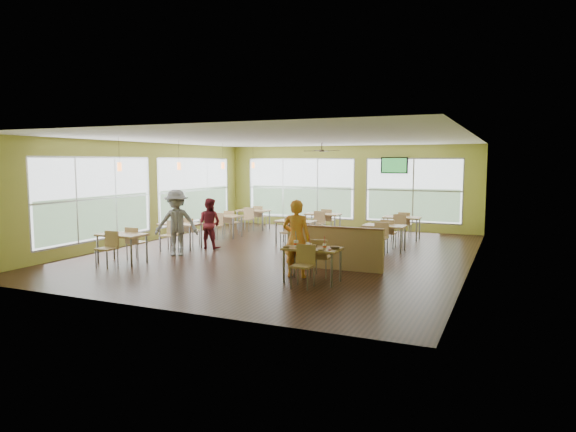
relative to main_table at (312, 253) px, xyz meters
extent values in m
plane|color=black|center=(-2.00, 3.00, -0.63)|extent=(12.00, 12.00, 0.00)
plane|color=white|center=(-2.00, 3.00, 2.57)|extent=(12.00, 12.00, 0.00)
cube|color=#AEB147|center=(-2.00, 9.00, 0.97)|extent=(10.00, 0.04, 3.20)
cube|color=#AEB147|center=(-2.00, -3.00, 0.97)|extent=(10.00, 0.04, 3.20)
cube|color=#AEB147|center=(-7.00, 3.00, 0.97)|extent=(0.04, 12.00, 3.20)
cube|color=#AEB147|center=(3.00, 3.00, 0.97)|extent=(0.04, 12.00, 3.20)
cube|color=white|center=(-6.98, 1.00, 0.89)|extent=(0.02, 4.50, 2.35)
cube|color=white|center=(-6.98, 6.00, 0.89)|extent=(0.02, 4.50, 2.35)
cube|color=white|center=(-4.00, 8.98, 0.89)|extent=(4.50, 0.02, 2.35)
cube|color=white|center=(0.50, 8.98, 0.89)|extent=(3.50, 0.02, 2.35)
cube|color=#B7BABC|center=(-6.97, 3.50, -0.28)|extent=(0.04, 9.40, 0.05)
cube|color=#B7BABC|center=(-1.75, 8.97, -0.28)|extent=(8.00, 0.04, 0.05)
cube|color=tan|center=(0.00, 0.00, 0.10)|extent=(1.20, 0.70, 0.04)
cube|color=brown|center=(0.00, 0.00, 0.07)|extent=(1.22, 0.71, 0.01)
cylinder|color=slate|center=(-0.54, -0.29, -0.28)|extent=(0.05, 0.05, 0.71)
cylinder|color=slate|center=(0.54, -0.29, -0.28)|extent=(0.05, 0.05, 0.71)
cylinder|color=slate|center=(-0.54, 0.29, -0.28)|extent=(0.05, 0.05, 0.71)
cylinder|color=slate|center=(0.54, 0.29, -0.28)|extent=(0.05, 0.05, 0.71)
cube|color=tan|center=(0.00, 0.55, -0.18)|extent=(0.42, 0.42, 0.04)
cube|color=tan|center=(0.00, 0.74, 0.04)|extent=(0.42, 0.04, 0.40)
cube|color=tan|center=(0.00, -0.55, -0.18)|extent=(0.42, 0.42, 0.04)
cube|color=tan|center=(0.00, -0.74, 0.04)|extent=(0.42, 0.04, 0.40)
cube|color=tan|center=(0.00, 1.45, -0.13)|extent=(2.40, 0.12, 1.00)
cube|color=brown|center=(0.00, 1.45, 0.39)|extent=(2.40, 0.14, 0.04)
cube|color=tan|center=(-5.20, 0.00, 0.10)|extent=(1.20, 0.70, 0.04)
cube|color=brown|center=(-5.20, 0.00, 0.07)|extent=(1.22, 0.71, 0.01)
cylinder|color=slate|center=(-5.74, -0.29, -0.28)|extent=(0.05, 0.05, 0.71)
cylinder|color=slate|center=(-4.66, -0.29, -0.28)|extent=(0.05, 0.05, 0.71)
cylinder|color=slate|center=(-5.74, 0.29, -0.28)|extent=(0.05, 0.05, 0.71)
cylinder|color=slate|center=(-4.66, 0.29, -0.28)|extent=(0.05, 0.05, 0.71)
cube|color=tan|center=(-5.20, 0.55, -0.18)|extent=(0.42, 0.42, 0.04)
cube|color=tan|center=(-5.20, 0.74, 0.04)|extent=(0.42, 0.04, 0.40)
cube|color=tan|center=(-5.20, -0.55, -0.18)|extent=(0.42, 0.42, 0.04)
cube|color=tan|center=(-5.20, -0.74, 0.04)|extent=(0.42, 0.04, 0.40)
cube|color=tan|center=(-5.20, 2.50, 0.10)|extent=(1.20, 0.70, 0.04)
cube|color=brown|center=(-5.20, 2.50, 0.07)|extent=(1.22, 0.71, 0.01)
cylinder|color=slate|center=(-5.74, 2.21, -0.28)|extent=(0.05, 0.05, 0.71)
cylinder|color=slate|center=(-4.66, 2.21, -0.28)|extent=(0.05, 0.05, 0.71)
cylinder|color=slate|center=(-5.74, 2.79, -0.28)|extent=(0.05, 0.05, 0.71)
cylinder|color=slate|center=(-4.66, 2.79, -0.28)|extent=(0.05, 0.05, 0.71)
cube|color=tan|center=(-5.20, 3.05, -0.18)|extent=(0.42, 0.42, 0.04)
cube|color=tan|center=(-5.20, 3.24, 0.04)|extent=(0.42, 0.04, 0.40)
cube|color=tan|center=(-5.20, 1.95, -0.18)|extent=(0.42, 0.42, 0.04)
cube|color=tan|center=(-5.20, 1.76, 0.04)|extent=(0.42, 0.04, 0.40)
cube|color=tan|center=(-5.20, 5.00, 0.10)|extent=(1.20, 0.70, 0.04)
cube|color=brown|center=(-5.20, 5.00, 0.07)|extent=(1.22, 0.71, 0.01)
cylinder|color=slate|center=(-5.74, 4.71, -0.28)|extent=(0.05, 0.05, 0.71)
cylinder|color=slate|center=(-4.66, 4.71, -0.28)|extent=(0.05, 0.05, 0.71)
cylinder|color=slate|center=(-5.74, 5.29, -0.28)|extent=(0.05, 0.05, 0.71)
cylinder|color=slate|center=(-4.66, 5.29, -0.28)|extent=(0.05, 0.05, 0.71)
cube|color=tan|center=(-5.20, 5.55, -0.18)|extent=(0.42, 0.42, 0.04)
cube|color=tan|center=(-5.20, 5.74, 0.04)|extent=(0.42, 0.04, 0.40)
cube|color=tan|center=(-5.20, 4.45, -0.18)|extent=(0.42, 0.42, 0.04)
cube|color=tan|center=(-5.20, 4.26, 0.04)|extent=(0.42, 0.04, 0.40)
cube|color=tan|center=(-5.20, 7.20, 0.10)|extent=(1.20, 0.70, 0.04)
cube|color=brown|center=(-5.20, 7.20, 0.07)|extent=(1.22, 0.71, 0.01)
cylinder|color=slate|center=(-5.74, 6.91, -0.28)|extent=(0.05, 0.05, 0.71)
cylinder|color=slate|center=(-4.66, 6.91, -0.28)|extent=(0.05, 0.05, 0.71)
cylinder|color=slate|center=(-5.74, 7.49, -0.28)|extent=(0.05, 0.05, 0.71)
cylinder|color=slate|center=(-4.66, 7.49, -0.28)|extent=(0.05, 0.05, 0.71)
cube|color=tan|center=(-5.20, 7.75, -0.18)|extent=(0.42, 0.42, 0.04)
cube|color=tan|center=(-5.20, 7.94, 0.04)|extent=(0.42, 0.04, 0.40)
cube|color=tan|center=(-5.20, 6.65, -0.18)|extent=(0.42, 0.42, 0.04)
cube|color=tan|center=(-5.20, 6.46, 0.04)|extent=(0.42, 0.04, 0.40)
cube|color=tan|center=(-2.30, 4.50, 0.10)|extent=(1.20, 0.70, 0.04)
cube|color=brown|center=(-2.30, 4.50, 0.07)|extent=(1.22, 0.71, 0.01)
cylinder|color=slate|center=(-2.84, 4.21, -0.28)|extent=(0.05, 0.05, 0.71)
cylinder|color=slate|center=(-1.76, 4.21, -0.28)|extent=(0.05, 0.05, 0.71)
cylinder|color=slate|center=(-2.84, 4.79, -0.28)|extent=(0.05, 0.05, 0.71)
cylinder|color=slate|center=(-1.76, 4.79, -0.28)|extent=(0.05, 0.05, 0.71)
cube|color=tan|center=(-2.30, 5.05, -0.18)|extent=(0.42, 0.42, 0.04)
cube|color=tan|center=(-2.30, 5.24, 0.04)|extent=(0.42, 0.04, 0.40)
cube|color=tan|center=(-2.30, 3.95, -0.18)|extent=(0.42, 0.42, 0.04)
cube|color=tan|center=(-2.30, 3.76, 0.04)|extent=(0.42, 0.04, 0.40)
cube|color=tan|center=(-2.30, 7.00, 0.10)|extent=(1.20, 0.70, 0.04)
cube|color=brown|center=(-2.30, 7.00, 0.07)|extent=(1.22, 0.71, 0.01)
cylinder|color=slate|center=(-2.84, 6.71, -0.28)|extent=(0.05, 0.05, 0.71)
cylinder|color=slate|center=(-1.76, 6.71, -0.28)|extent=(0.05, 0.05, 0.71)
cylinder|color=slate|center=(-2.84, 7.29, -0.28)|extent=(0.05, 0.05, 0.71)
cylinder|color=slate|center=(-1.76, 7.29, -0.28)|extent=(0.05, 0.05, 0.71)
cube|color=tan|center=(-2.30, 7.55, -0.18)|extent=(0.42, 0.42, 0.04)
cube|color=tan|center=(-2.30, 7.74, 0.04)|extent=(0.42, 0.04, 0.40)
cube|color=tan|center=(-2.30, 6.45, -0.18)|extent=(0.42, 0.42, 0.04)
cube|color=tan|center=(-2.30, 6.26, 0.04)|extent=(0.42, 0.04, 0.40)
cube|color=tan|center=(0.50, 4.50, 0.10)|extent=(1.20, 0.70, 0.04)
cube|color=brown|center=(0.50, 4.50, 0.07)|extent=(1.22, 0.71, 0.01)
cylinder|color=slate|center=(-0.04, 4.21, -0.28)|extent=(0.05, 0.05, 0.71)
cylinder|color=slate|center=(1.04, 4.21, -0.28)|extent=(0.05, 0.05, 0.71)
cylinder|color=slate|center=(-0.04, 4.79, -0.28)|extent=(0.05, 0.05, 0.71)
cylinder|color=slate|center=(1.04, 4.79, -0.28)|extent=(0.05, 0.05, 0.71)
cube|color=tan|center=(0.50, 5.05, -0.18)|extent=(0.42, 0.42, 0.04)
cube|color=tan|center=(0.50, 5.24, 0.04)|extent=(0.42, 0.04, 0.40)
cube|color=tan|center=(0.50, 3.95, -0.18)|extent=(0.42, 0.42, 0.04)
cube|color=tan|center=(0.50, 3.76, 0.04)|extent=(0.42, 0.04, 0.40)
cube|color=tan|center=(0.50, 7.00, 0.10)|extent=(1.20, 0.70, 0.04)
cube|color=brown|center=(0.50, 7.00, 0.07)|extent=(1.22, 0.71, 0.01)
cylinder|color=slate|center=(-0.04, 6.71, -0.28)|extent=(0.05, 0.05, 0.71)
cylinder|color=slate|center=(1.04, 6.71, -0.28)|extent=(0.05, 0.05, 0.71)
cylinder|color=slate|center=(-0.04, 7.29, -0.28)|extent=(0.05, 0.05, 0.71)
cylinder|color=slate|center=(1.04, 7.29, -0.28)|extent=(0.05, 0.05, 0.71)
cube|color=tan|center=(0.50, 7.55, -0.18)|extent=(0.42, 0.42, 0.04)
cube|color=tan|center=(0.50, 7.74, 0.04)|extent=(0.42, 0.04, 0.40)
cube|color=tan|center=(0.50, 6.45, -0.18)|extent=(0.42, 0.42, 0.04)
cube|color=tan|center=(0.50, 6.26, 0.04)|extent=(0.42, 0.04, 0.40)
cylinder|color=#2D2119|center=(-5.20, 0.00, 2.22)|extent=(0.01, 0.01, 0.70)
cylinder|color=orange|center=(-5.20, 0.00, 1.82)|extent=(0.11, 0.11, 0.22)
cylinder|color=#2D2119|center=(-5.20, 2.50, 2.22)|extent=(0.01, 0.01, 0.70)
cylinder|color=orange|center=(-5.20, 2.50, 1.82)|extent=(0.11, 0.11, 0.22)
cylinder|color=#2D2119|center=(-5.20, 5.00, 2.22)|extent=(0.01, 0.01, 0.70)
cylinder|color=orange|center=(-5.20, 5.00, 1.82)|extent=(0.11, 0.11, 0.22)
cylinder|color=#2D2119|center=(-5.20, 7.20, 2.22)|extent=(0.01, 0.01, 0.70)
cylinder|color=orange|center=(-5.20, 7.20, 1.82)|extent=(0.11, 0.11, 0.22)
cylinder|color=#2D2119|center=(-2.00, 6.00, 2.45)|extent=(0.03, 0.03, 0.24)
cylinder|color=#2D2119|center=(-2.00, 6.00, 2.31)|extent=(0.16, 0.16, 0.06)
cube|color=#2D2119|center=(-1.65, 6.00, 2.31)|extent=(0.55, 0.10, 0.01)
cube|color=#2D2119|center=(-2.00, 6.35, 2.31)|extent=(0.10, 0.55, 0.01)
cube|color=#2D2119|center=(-2.35, 6.00, 2.31)|extent=(0.55, 0.10, 0.01)
cube|color=#2D2119|center=(-2.00, 5.65, 2.31)|extent=(0.10, 0.55, 0.01)
cube|color=black|center=(-0.20, 8.90, 1.82)|extent=(1.00, 0.06, 0.60)
cube|color=#2D8C3E|center=(-0.20, 8.87, 1.82)|extent=(0.90, 0.01, 0.52)
imported|color=orange|center=(-0.50, 0.30, 0.24)|extent=(0.69, 0.51, 1.75)
imported|color=maroon|center=(-4.37, 2.80, 0.12)|extent=(0.75, 0.59, 1.51)
imported|color=slate|center=(-4.55, 1.42, 0.28)|extent=(1.35, 1.09, 1.82)
cone|color=white|center=(-0.34, -0.09, 0.19)|extent=(0.10, 0.10, 0.13)
cylinder|color=red|center=(-0.34, -0.09, 0.19)|extent=(0.09, 0.09, 0.04)
cylinder|color=white|center=(-0.34, -0.09, 0.26)|extent=(0.10, 0.10, 0.01)
cylinder|color=blue|center=(-0.34, -0.09, 0.37)|extent=(0.02, 0.06, 0.24)
cone|color=white|center=(-0.08, -0.09, 0.17)|extent=(0.08, 0.08, 0.11)
cylinder|color=red|center=(-0.08, -0.09, 0.17)|extent=(0.07, 0.07, 0.03)
cylinder|color=white|center=(-0.08, -0.09, 0.23)|extent=(0.08, 0.08, 0.01)
cylinder|color=yellow|center=(-0.08, -0.09, 0.32)|extent=(0.01, 0.05, 0.19)
cone|color=white|center=(0.03, -0.22, 0.18)|extent=(0.09, 0.09, 0.12)
cylinder|color=red|center=(0.03, -0.22, 0.18)|extent=(0.08, 0.08, 0.03)
cylinder|color=white|center=(0.03, -0.22, 0.24)|extent=(0.09, 0.09, 0.01)
cylinder|color=red|center=(0.03, -0.22, 0.34)|extent=(0.03, 0.05, 0.21)
cone|color=white|center=(0.31, -0.10, 0.17)|extent=(0.08, 0.08, 0.11)
cylinder|color=red|center=(0.31, -0.10, 0.17)|extent=(0.07, 0.07, 0.03)
cylinder|color=white|center=(0.31, -0.10, 0.23)|extent=(0.08, 0.08, 0.01)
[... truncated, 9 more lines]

